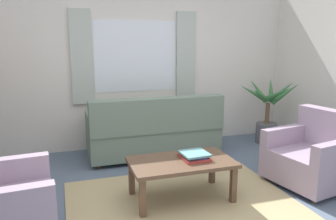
% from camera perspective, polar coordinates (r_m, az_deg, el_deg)
% --- Properties ---
extents(ground_plane, '(6.24, 6.24, 0.00)m').
position_cam_1_polar(ground_plane, '(3.63, 2.76, -16.02)').
color(ground_plane, slate).
extents(wall_back, '(5.32, 0.12, 2.60)m').
position_cam_1_polar(wall_back, '(5.40, -5.65, 7.55)').
color(wall_back, silver).
rests_on(wall_back, ground_plane).
extents(window_with_curtains, '(1.98, 0.07, 1.40)m').
position_cam_1_polar(window_with_curtains, '(5.31, -5.49, 9.11)').
color(window_with_curtains, white).
extents(area_rug, '(2.36, 1.90, 0.01)m').
position_cam_1_polar(area_rug, '(3.62, 2.76, -15.93)').
color(area_rug, tan).
rests_on(area_rug, ground_plane).
extents(couch, '(1.90, 0.82, 0.92)m').
position_cam_1_polar(couch, '(4.93, -2.39, -3.81)').
color(couch, slate).
rests_on(couch, ground_plane).
extents(armchair_right, '(0.96, 0.98, 0.88)m').
position_cam_1_polar(armchair_right, '(4.34, 23.66, -7.17)').
color(armchair_right, '#998499').
rests_on(armchair_right, ground_plane).
extents(coffee_table, '(1.10, 0.64, 0.44)m').
position_cam_1_polar(coffee_table, '(3.61, 2.28, -9.43)').
color(coffee_table, brown).
rests_on(coffee_table, ground_plane).
extents(book_stack_on_table, '(0.30, 0.33, 0.07)m').
position_cam_1_polar(book_stack_on_table, '(3.64, 4.51, -7.77)').
color(book_stack_on_table, '#B23833').
rests_on(book_stack_on_table, coffee_table).
extents(potted_plant, '(0.99, 1.09, 1.09)m').
position_cam_1_polar(potted_plant, '(5.80, 16.73, -0.60)').
color(potted_plant, '#56565B').
rests_on(potted_plant, ground_plane).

